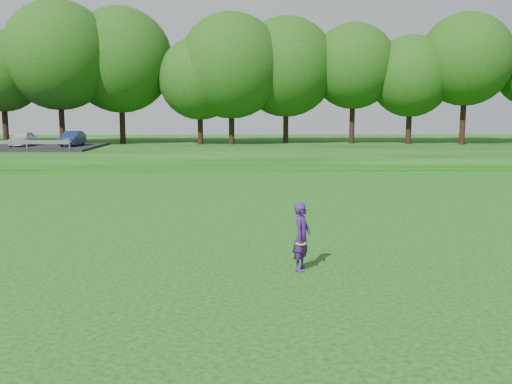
{
  "coord_description": "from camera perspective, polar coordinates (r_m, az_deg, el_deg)",
  "views": [
    {
      "loc": [
        0.01,
        -13.98,
        3.83
      ],
      "look_at": [
        0.38,
        3.17,
        1.3
      ],
      "focal_mm": 40.0,
      "sensor_mm": 36.0,
      "label": 1
    }
  ],
  "objects": [
    {
      "name": "woman",
      "position": [
        13.56,
        4.6,
        -4.48
      ],
      "size": [
        0.6,
        0.71,
        1.63
      ],
      "color": "#401971",
      "rests_on": "ground"
    },
    {
      "name": "treeline",
      "position": [
        52.16,
        -1.26,
        13.08
      ],
      "size": [
        104.0,
        7.0,
        15.0
      ],
      "primitive_type": null,
      "color": "#1B4610",
      "rests_on": "berm"
    },
    {
      "name": "ground",
      "position": [
        14.5,
        -1.23,
        -6.93
      ],
      "size": [
        140.0,
        140.0,
        0.0
      ],
      "primitive_type": "plane",
      "color": "#0C3F0E",
      "rests_on": "ground"
    },
    {
      "name": "berm",
      "position": [
        48.11,
        -1.23,
        4.18
      ],
      "size": [
        130.0,
        30.0,
        0.6
      ],
      "primitive_type": "cube",
      "color": "#0C3F0E",
      "rests_on": "ground"
    },
    {
      "name": "walking_path",
      "position": [
        34.19,
        -1.23,
        1.99
      ],
      "size": [
        130.0,
        1.6,
        0.04
      ],
      "primitive_type": "cube",
      "color": "gray",
      "rests_on": "ground"
    }
  ]
}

